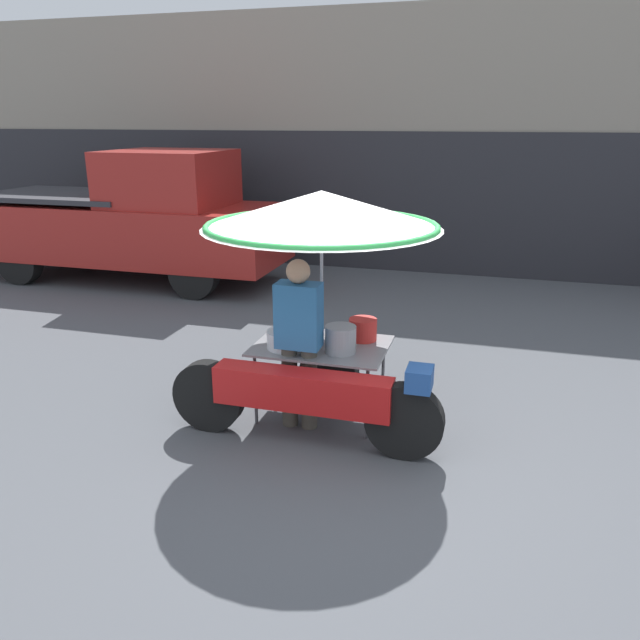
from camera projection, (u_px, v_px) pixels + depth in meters
The scene contains 5 objects.
ground_plane at pixel (346, 453), 5.12m from camera, with size 36.00×36.00×0.00m, color #4C4F54.
shopfront_building at pixel (447, 143), 11.31m from camera, with size 28.00×2.06×4.38m.
vendor_motorcycle_cart at pixel (320, 245), 5.27m from camera, with size 2.35×2.05×2.05m.
vendor_person at pixel (299, 337), 5.32m from camera, with size 0.38×0.22×1.52m.
pickup_truck at pixel (134, 220), 10.27m from camera, with size 5.27×1.81×2.13m.
Camera 1 is at (1.05, -4.41, 2.63)m, focal length 35.00 mm.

